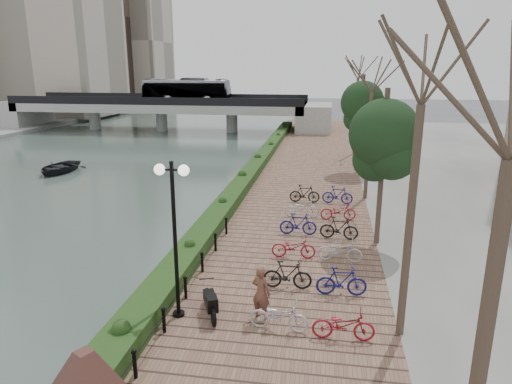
% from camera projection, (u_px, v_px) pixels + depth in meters
% --- Properties ---
extents(ground, '(220.00, 220.00, 0.00)m').
position_uv_depth(ground, '(104.00, 364.00, 12.37)').
color(ground, '#59595B').
rests_on(ground, ground).
extents(river_water, '(30.00, 130.00, 0.02)m').
position_uv_depth(river_water, '(78.00, 162.00, 38.46)').
color(river_water, '#485A51').
rests_on(river_water, ground).
extents(promenade, '(8.00, 75.00, 0.50)m').
position_uv_depth(promenade, '(297.00, 192.00, 28.36)').
color(promenade, brown).
rests_on(promenade, ground).
extents(hedge, '(1.10, 56.00, 0.60)m').
position_uv_depth(hedge, '(250.00, 173.00, 31.11)').
color(hedge, '#203A15').
rests_on(hedge, promenade).
extents(chain_fence, '(0.10, 14.10, 0.70)m').
position_uv_depth(chain_fence, '(176.00, 304.00, 13.84)').
color(chain_fence, black).
rests_on(chain_fence, promenade).
extents(lamppost, '(1.02, 0.32, 4.78)m').
position_uv_depth(lamppost, '(173.00, 207.00, 12.95)').
color(lamppost, black).
rests_on(lamppost, promenade).
extents(motorcycle, '(1.02, 1.56, 0.93)m').
position_uv_depth(motorcycle, '(210.00, 301.00, 13.77)').
color(motorcycle, black).
rests_on(motorcycle, promenade).
extents(pedestrian, '(0.72, 0.61, 1.67)m').
position_uv_depth(pedestrian, '(261.00, 293.00, 13.49)').
color(pedestrian, brown).
rests_on(pedestrian, promenade).
extents(bicycle_parking, '(2.40, 14.69, 1.00)m').
position_uv_depth(bicycle_parking, '(317.00, 238.00, 18.80)').
color(bicycle_parking, silver).
rests_on(bicycle_parking, promenade).
extents(street_trees, '(3.20, 37.12, 6.80)m').
position_uv_depth(street_trees, '(374.00, 154.00, 22.25)').
color(street_trees, '#3E2D24').
rests_on(street_trees, promenade).
extents(bridge, '(36.00, 10.77, 6.50)m').
position_uv_depth(bridge, '(166.00, 104.00, 56.50)').
color(bridge, gray).
rests_on(bridge, ground).
extents(boat, '(3.14, 4.27, 0.86)m').
position_uv_depth(boat, '(58.00, 167.00, 34.52)').
color(boat, black).
rests_on(boat, river_water).
extents(far_buildings, '(35.00, 38.00, 38.00)m').
position_uv_depth(far_buildings, '(50.00, 16.00, 77.19)').
color(far_buildings, '#B6A898').
rests_on(far_buildings, far_bank).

